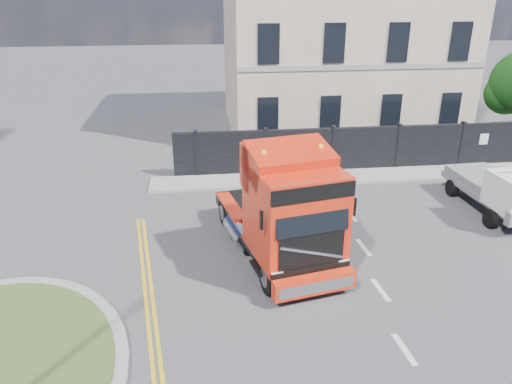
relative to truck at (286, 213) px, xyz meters
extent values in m
plane|color=#424244|center=(-0.57, -1.36, -1.65)|extent=(120.00, 120.00, 0.00)
cube|color=black|center=(5.43, 7.64, -0.65)|extent=(18.00, 0.25, 2.00)
cube|color=beige|center=(5.43, 15.14, 3.85)|extent=(12.00, 10.00, 11.00)
sphere|color=#10330F|center=(13.43, 11.04, 0.95)|extent=(2.20, 2.20, 2.20)
cube|color=gray|center=(5.43, 6.74, -1.59)|extent=(20.00, 1.60, 0.12)
cube|color=black|center=(-0.21, 1.01, -0.96)|extent=(3.42, 6.16, 0.42)
cube|color=red|center=(0.12, -0.57, 0.33)|extent=(2.76, 2.83, 2.59)
cube|color=red|center=(-0.08, 0.38, 1.39)|extent=(2.43, 1.29, 1.29)
cube|color=black|center=(0.37, -1.73, 0.70)|extent=(2.00, 0.48, 0.97)
cube|color=red|center=(0.43, -2.02, -1.15)|extent=(2.33, 0.79, 0.51)
cylinder|color=black|center=(-0.70, -1.50, -1.17)|extent=(0.49, 1.00, 0.96)
cylinder|color=gray|center=(-0.70, -1.50, -1.17)|extent=(0.44, 0.59, 0.53)
cylinder|color=black|center=(1.25, -1.09, -1.17)|extent=(0.49, 1.00, 0.96)
cylinder|color=gray|center=(1.25, -1.09, -1.17)|extent=(0.44, 0.59, 0.53)
cylinder|color=black|center=(-1.38, 1.71, -1.17)|extent=(0.49, 1.00, 0.96)
cylinder|color=gray|center=(-1.38, 1.71, -1.17)|extent=(0.44, 0.59, 0.53)
cylinder|color=black|center=(0.57, 2.12, -1.17)|extent=(0.49, 1.00, 0.96)
cylinder|color=gray|center=(0.57, 2.12, -1.17)|extent=(0.44, 0.59, 0.53)
cylinder|color=black|center=(-1.61, 2.79, -1.17)|extent=(0.49, 1.00, 0.96)
cylinder|color=gray|center=(-1.61, 2.79, -1.17)|extent=(0.44, 0.59, 0.53)
cylinder|color=black|center=(0.34, 3.21, -1.17)|extent=(0.49, 1.00, 0.96)
cylinder|color=gray|center=(0.34, 3.21, -1.17)|extent=(0.44, 0.59, 0.53)
cube|color=slate|center=(8.37, 2.94, -1.00)|extent=(1.99, 4.60, 0.24)
cylinder|color=black|center=(7.47, 1.53, -1.32)|extent=(0.24, 0.66, 0.66)
cylinder|color=black|center=(7.47, 4.35, -1.32)|extent=(0.24, 0.66, 0.66)
cylinder|color=black|center=(9.26, 4.35, -1.32)|extent=(0.24, 0.66, 0.66)
camera|label=1|loc=(-2.41, -12.94, 6.20)|focal=35.00mm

